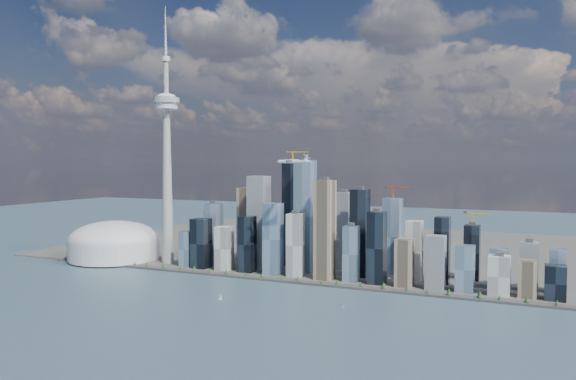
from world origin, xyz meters
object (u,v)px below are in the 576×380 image
at_px(dome_stadium, 114,243).
at_px(airplane, 293,161).
at_px(sailboat_east, 343,306).
at_px(needle_tower, 167,156).
at_px(sailboat_west, 220,298).

distance_m(dome_stadium, airplane, 521.97).
bearing_deg(sailboat_east, dome_stadium, -172.38).
distance_m(needle_tower, sailboat_east, 555.21).
bearing_deg(sailboat_west, airplane, 58.01).
bearing_deg(sailboat_east, sailboat_west, -146.18).
height_order(dome_stadium, sailboat_east, dome_stadium).
distance_m(needle_tower, sailboat_west, 419.99).
bearing_deg(needle_tower, sailboat_west, -40.23).
xyz_separation_m(airplane, sailboat_east, (125.20, -96.27, -221.62)).
distance_m(dome_stadium, sailboat_east, 633.63).
height_order(dome_stadium, sailboat_west, dome_stadium).
bearing_deg(needle_tower, dome_stadium, -175.91).
bearing_deg(airplane, sailboat_east, -42.99).
distance_m(airplane, sailboat_west, 266.18).
bearing_deg(airplane, dome_stadium, 164.30).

